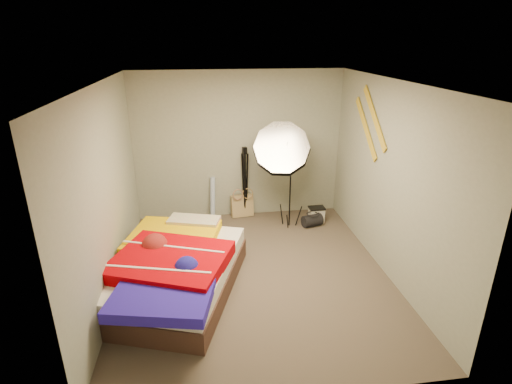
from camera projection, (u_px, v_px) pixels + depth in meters
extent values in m
plane|color=brown|center=(255.00, 274.00, 5.35)|extent=(4.00, 4.00, 0.00)
plane|color=silver|center=(255.00, 82.00, 4.45)|extent=(4.00, 4.00, 0.00)
plane|color=#969C8D|center=(239.00, 146.00, 6.75)|extent=(3.50, 0.00, 3.50)
plane|color=#969C8D|center=(290.00, 278.00, 3.05)|extent=(3.50, 0.00, 3.50)
plane|color=#969C8D|center=(107.00, 194.00, 4.68)|extent=(0.00, 4.00, 4.00)
plane|color=#969C8D|center=(389.00, 181.00, 5.12)|extent=(0.00, 4.00, 4.00)
cube|color=tan|center=(242.00, 206.00, 7.04)|extent=(0.41, 0.22, 0.40)
cylinder|color=#6287C7|center=(213.00, 198.00, 6.91)|extent=(0.13, 0.22, 0.73)
cube|color=beige|center=(316.00, 215.00, 6.83)|extent=(0.25, 0.18, 0.25)
cylinder|color=black|center=(312.00, 220.00, 6.69)|extent=(0.37, 0.28, 0.20)
cube|color=gold|center=(375.00, 118.00, 5.42)|extent=(0.02, 0.91, 0.78)
cube|color=gold|center=(366.00, 128.00, 5.73)|extent=(0.02, 0.91, 0.78)
cube|color=#462C24|center=(174.00, 281.00, 4.97)|extent=(1.98, 2.37, 0.26)
cube|color=silver|center=(172.00, 266.00, 4.89)|extent=(1.93, 2.31, 0.18)
cube|color=#E2B800|center=(174.00, 238.00, 5.29)|extent=(1.32, 1.22, 0.14)
cube|color=#B70007|center=(171.00, 262.00, 4.69)|extent=(1.58, 1.46, 0.16)
cube|color=#2D1DC8|center=(163.00, 296.00, 4.12)|extent=(1.16, 1.01, 0.12)
cube|color=#D28E93|center=(194.00, 223.00, 5.62)|extent=(0.77, 0.51, 0.14)
cylinder|color=black|center=(290.00, 185.00, 6.49)|extent=(0.03, 0.03, 1.43)
cube|color=black|center=(292.00, 145.00, 6.25)|extent=(0.07, 0.07, 0.09)
cone|color=white|center=(282.00, 150.00, 6.17)|extent=(1.17, 0.92, 1.05)
cylinder|color=black|center=(245.00, 186.00, 6.89)|extent=(0.05, 0.05, 1.14)
cube|color=black|center=(245.00, 151.00, 6.66)|extent=(0.08, 0.08, 0.12)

